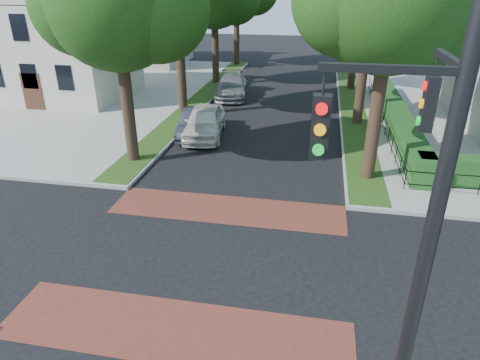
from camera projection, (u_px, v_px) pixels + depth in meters
name	position (u px, v px, depth m)	size (l,w,h in m)	color
ground	(207.00, 257.00, 13.70)	(120.00, 120.00, 0.00)	black
sidewalk_nw	(29.00, 90.00, 33.83)	(30.00, 30.00, 0.15)	gray
crosswalk_far	(228.00, 209.00, 16.54)	(9.00, 2.20, 0.01)	brown
crosswalk_near	(175.00, 330.00, 10.85)	(9.00, 2.20, 0.01)	brown
grass_strip_ne	(352.00, 105.00, 29.69)	(1.60, 29.80, 0.02)	#214112
grass_strip_nw	(202.00, 97.00, 31.51)	(1.60, 29.80, 0.02)	#214112
tree_left_near	(120.00, 0.00, 17.93)	(7.50, 6.45, 10.20)	black
hedge_main_road	(396.00, 115.00, 25.41)	(1.00, 18.00, 1.20)	#174317
fence_main_road	(382.00, 117.00, 25.61)	(0.06, 18.00, 0.90)	black
house_left_near	(57.00, 26.00, 30.14)	(10.00, 9.00, 10.14)	beige
house_left_far	(136.00, 12.00, 42.58)	(10.00, 9.00, 10.14)	#B4AEA1
traffic_signal	(419.00, 209.00, 6.94)	(2.17, 2.00, 8.00)	black
parked_car_front	(205.00, 122.00, 23.85)	(2.03, 5.04, 1.72)	silver
parked_car_middle	(196.00, 123.00, 24.12)	(1.54, 4.41, 1.45)	#1F232F
parked_car_rear	(232.00, 86.00, 31.99)	(2.23, 5.49, 1.59)	gray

